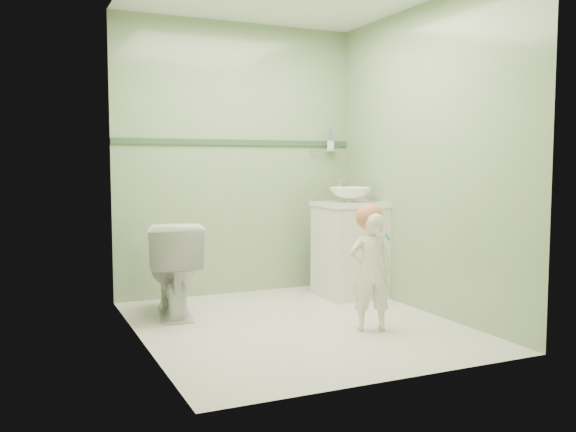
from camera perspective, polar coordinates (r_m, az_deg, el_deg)
name	(u,v)px	position (r m, az deg, el deg)	size (l,w,h in m)	color
ground	(296,325)	(4.54, 0.79, -10.01)	(2.50, 2.50, 0.00)	white
room_shell	(297,158)	(4.39, 0.81, 5.32)	(2.50, 2.54, 2.40)	#8DB07D
trim_stripe	(238,142)	(5.54, -4.65, 6.77)	(2.20, 0.02, 0.05)	#325534
vanity	(350,251)	(5.45, 5.71, -3.22)	(0.52, 0.50, 0.80)	silver
counter	(350,204)	(5.41, 5.75, 1.08)	(0.54, 0.52, 0.04)	white
basin	(350,195)	(5.40, 5.75, 1.97)	(0.37, 0.37, 0.13)	white
faucet	(340,185)	(5.56, 4.81, 2.88)	(0.03, 0.13, 0.18)	silver
cup_holder	(330,146)	(5.85, 3.87, 6.48)	(0.26, 0.07, 0.21)	silver
toilet	(173,268)	(4.82, -10.54, -4.76)	(0.41, 0.72, 0.73)	white
toddler	(371,272)	(4.35, 7.61, -5.10)	(0.30, 0.20, 0.83)	white
hair_cap	(369,217)	(4.32, 7.50, -0.08)	(0.18, 0.18, 0.18)	#C76C4D
teal_toothbrush	(387,236)	(4.22, 9.06, -1.88)	(0.11, 0.14, 0.08)	teal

